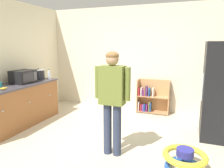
% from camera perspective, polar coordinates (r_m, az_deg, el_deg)
% --- Properties ---
extents(ground_plane, '(12.00, 12.00, 0.00)m').
position_cam_1_polar(ground_plane, '(3.75, -0.39, -16.80)').
color(ground_plane, beige).
rests_on(ground_plane, ground).
extents(back_wall, '(5.20, 0.06, 2.70)m').
position_cam_1_polar(back_wall, '(5.58, 8.36, 6.64)').
color(back_wall, beige).
rests_on(back_wall, ground).
extents(left_side_wall, '(0.06, 2.99, 2.70)m').
position_cam_1_polar(left_side_wall, '(5.49, -23.71, 5.80)').
color(left_side_wall, beige).
rests_on(left_side_wall, ground).
extents(kitchen_counter, '(0.65, 2.03, 0.90)m').
position_cam_1_polar(kitchen_counter, '(4.93, -24.04, -5.31)').
color(kitchen_counter, brown).
rests_on(kitchen_counter, ground).
extents(refrigerator, '(0.73, 0.68, 1.78)m').
position_cam_1_polar(refrigerator, '(4.30, 27.91, -1.85)').
color(refrigerator, black).
rests_on(refrigerator, ground).
extents(bookshelf, '(0.80, 0.28, 0.85)m').
position_cam_1_polar(bookshelf, '(5.49, 10.51, -3.86)').
color(bookshelf, tan).
rests_on(bookshelf, ground).
extents(standing_person, '(0.57, 0.22, 1.63)m').
position_cam_1_polar(standing_person, '(3.22, 0.08, -2.89)').
color(standing_person, '#2E3750').
rests_on(standing_person, ground).
extents(baby_walker, '(0.60, 0.60, 0.32)m').
position_cam_1_polar(baby_walker, '(3.26, 19.00, -18.78)').
color(baby_walker, '#2552B0').
rests_on(baby_walker, ground).
extents(microwave, '(0.37, 0.48, 0.28)m').
position_cam_1_polar(microwave, '(4.97, -22.84, 1.85)').
color(microwave, black).
rests_on(microwave, kitchen_counter).
extents(crock_pot, '(0.28, 0.28, 0.27)m').
position_cam_1_polar(crock_pot, '(5.34, -19.23, 2.45)').
color(crock_pot, black).
rests_on(crock_pot, kitchen_counter).
extents(banana_bunch, '(0.12, 0.16, 0.04)m').
position_cam_1_polar(banana_bunch, '(4.39, -27.13, -1.05)').
color(banana_bunch, gold).
rests_on(banana_bunch, kitchen_counter).
extents(clear_bottle, '(0.07, 0.07, 0.25)m').
position_cam_1_polar(clear_bottle, '(5.34, -16.60, 2.35)').
color(clear_bottle, silver).
rests_on(clear_bottle, kitchen_counter).
extents(teal_cup, '(0.08, 0.08, 0.09)m').
position_cam_1_polar(teal_cup, '(4.74, -28.03, -0.10)').
color(teal_cup, teal).
rests_on(teal_cup, kitchen_counter).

